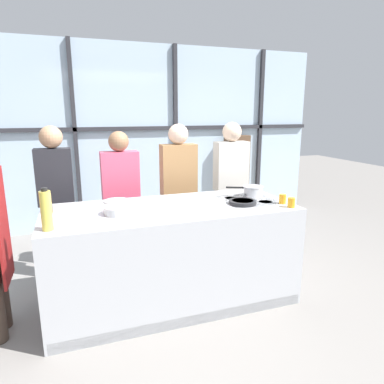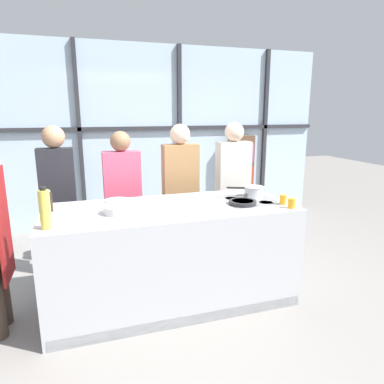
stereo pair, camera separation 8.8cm
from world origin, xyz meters
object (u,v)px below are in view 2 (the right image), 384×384
object	(u,v)px
frying_pan	(243,202)
juice_glass_far	(283,200)
spectator_far_right	(233,180)
spectator_far_left	(58,190)
white_plate	(117,200)
juice_glass_near	(291,203)
mixing_bowl	(118,209)
spectator_center_left	(123,192)
oil_bottle	(45,209)
pepper_grinder	(50,202)
spectator_center_right	(180,185)
saucepan	(254,191)

from	to	relation	value
frying_pan	juice_glass_far	size ratio (longest dim) A/B	4.65
spectator_far_right	spectator_far_left	bearing A→B (deg)	0.00
white_plate	juice_glass_near	bearing A→B (deg)	-26.20
spectator_far_left	mixing_bowl	bearing A→B (deg)	119.76
spectator_far_left	mixing_bowl	size ratio (longest dim) A/B	6.54
spectator_center_left	oil_bottle	world-z (taller)	spectator_center_left
spectator_far_left	spectator_center_left	xyz separation A→B (m)	(0.68, 0.00, -0.07)
spectator_far_left	spectator_center_left	world-z (taller)	spectator_far_left
juice_glass_near	spectator_far_left	bearing A→B (deg)	148.66
pepper_grinder	spectator_center_right	bearing A→B (deg)	27.07
oil_bottle	juice_glass_far	xyz separation A→B (m)	(2.07, 0.08, -0.11)
white_plate	juice_glass_far	distance (m)	1.60
white_plate	spectator_center_left	bearing A→B (deg)	77.86
spectator_far_left	oil_bottle	world-z (taller)	spectator_far_left
spectator_center_right	juice_glass_near	bearing A→B (deg)	119.01
saucepan	spectator_center_left	bearing A→B (deg)	149.23
spectator_center_left	pepper_grinder	xyz separation A→B (m)	(-0.70, -0.71, 0.12)
spectator_center_left	juice_glass_near	size ratio (longest dim) A/B	17.51
spectator_far_right	pepper_grinder	xyz separation A→B (m)	(-2.06, -0.71, 0.07)
spectator_center_right	spectator_far_left	bearing A→B (deg)	0.00
spectator_far_left	oil_bottle	bearing A→B (deg)	89.36
pepper_grinder	juice_glass_far	world-z (taller)	pepper_grinder
spectator_center_left	white_plate	bearing A→B (deg)	77.86
white_plate	juice_glass_far	bearing A→B (deg)	-21.69
frying_pan	saucepan	bearing A→B (deg)	45.17
spectator_far_right	pepper_grinder	bearing A→B (deg)	18.91
mixing_bowl	juice_glass_far	size ratio (longest dim) A/B	2.79
spectator_far_left	white_plate	bearing A→B (deg)	137.58
spectator_center_right	juice_glass_far	size ratio (longest dim) A/B	18.27
juice_glass_near	saucepan	bearing A→B (deg)	103.21
spectator_center_left	saucepan	distance (m)	1.46
saucepan	juice_glass_far	xyz separation A→B (m)	(0.12, -0.36, -0.01)
spectator_center_left	juice_glass_near	xyz separation A→B (m)	(1.37, -1.25, 0.08)
spectator_far_left	juice_glass_near	xyz separation A→B (m)	(2.05, -1.25, 0.01)
frying_pan	oil_bottle	world-z (taller)	oil_bottle
saucepan	oil_bottle	size ratio (longest dim) A/B	1.14
spectator_far_right	oil_bottle	world-z (taller)	spectator_far_right
spectator_far_right	juice_glass_near	bearing A→B (deg)	90.61
spectator_far_right	saucepan	bearing A→B (deg)	82.02
spectator_far_left	oil_bottle	xyz separation A→B (m)	(-0.01, -1.19, 0.12)
white_plate	pepper_grinder	world-z (taller)	pepper_grinder
spectator_far_right	frying_pan	world-z (taller)	spectator_far_right
pepper_grinder	juice_glass_near	xyz separation A→B (m)	(2.08, -0.54, -0.04)
spectator_center_left	frying_pan	bearing A→B (deg)	135.61
saucepan	pepper_grinder	world-z (taller)	pepper_grinder
juice_glass_near	juice_glass_far	distance (m)	0.14
saucepan	juice_glass_far	distance (m)	0.38
spectator_center_right	saucepan	bearing A→B (deg)	127.59
spectator_center_left	white_plate	size ratio (longest dim) A/B	6.44
spectator_far_left	juice_glass_near	distance (m)	2.40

